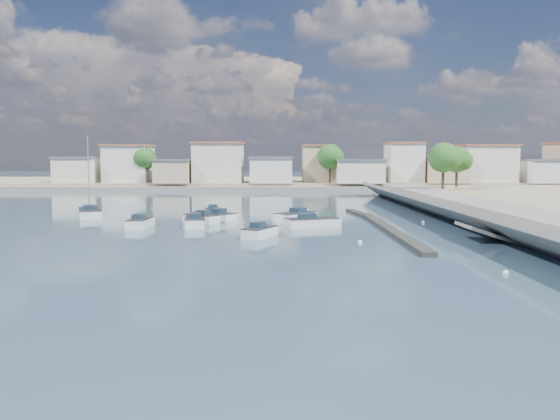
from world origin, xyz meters
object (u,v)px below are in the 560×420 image
at_px(motorboat_g, 213,213).
at_px(motorboat_h, 315,223).
at_px(motorboat_b, 261,232).
at_px(sailboat, 90,212).
at_px(motorboat_c, 213,217).
at_px(motorboat_e, 195,222).
at_px(motorboat_a, 141,223).
at_px(motorboat_f, 200,219).
at_px(motorboat_d, 293,217).

height_order(motorboat_g, motorboat_h, same).
relative_size(motorboat_b, motorboat_h, 0.73).
bearing_deg(sailboat, motorboat_c, -16.32).
xyz_separation_m(motorboat_b, motorboat_e, (-6.42, 7.30, 0.00)).
bearing_deg(motorboat_b, motorboat_a, 150.13).
bearing_deg(motorboat_b, motorboat_f, 122.60).
bearing_deg(motorboat_c, motorboat_f, -117.20).
relative_size(motorboat_a, sailboat, 0.52).
relative_size(motorboat_e, motorboat_f, 1.30).
bearing_deg(motorboat_d, motorboat_g, 156.71).
xyz_separation_m(motorboat_c, motorboat_d, (8.23, -0.44, -0.00)).
bearing_deg(motorboat_h, motorboat_c, 151.98).
relative_size(motorboat_b, motorboat_d, 0.81).
distance_m(motorboat_c, motorboat_h, 11.40).
height_order(motorboat_a, motorboat_b, same).
height_order(motorboat_e, motorboat_g, same).
bearing_deg(motorboat_a, motorboat_h, 1.01).
bearing_deg(motorboat_b, motorboat_d, 75.92).
bearing_deg(motorboat_h, sailboat, 158.57).
height_order(motorboat_a, motorboat_g, same).
xyz_separation_m(motorboat_h, sailboat, (-24.14, 9.47, 0.03)).
relative_size(motorboat_c, sailboat, 0.53).
bearing_deg(motorboat_c, motorboat_a, -136.93).
relative_size(motorboat_a, motorboat_c, 0.96).
height_order(motorboat_a, motorboat_c, same).
xyz_separation_m(motorboat_e, motorboat_f, (0.03, 2.70, -0.00)).
height_order(motorboat_b, motorboat_h, same).
xyz_separation_m(motorboat_c, sailboat, (-14.08, 4.12, 0.03)).
xyz_separation_m(motorboat_d, motorboat_e, (-9.36, -4.41, 0.00)).
distance_m(motorboat_e, motorboat_f, 2.70).
height_order(motorboat_b, motorboat_g, same).
relative_size(motorboat_f, motorboat_g, 0.80).
bearing_deg(motorboat_h, motorboat_f, 163.95).
distance_m(motorboat_f, motorboat_h, 11.61).
bearing_deg(motorboat_a, motorboat_d, 20.03).
distance_m(motorboat_a, motorboat_f, 6.04).
distance_m(motorboat_d, motorboat_e, 10.34).
distance_m(motorboat_a, sailboat, 12.65).
height_order(motorboat_d, motorboat_f, same).
relative_size(motorboat_a, motorboat_b, 1.16).
distance_m(motorboat_h, sailboat, 25.93).
height_order(motorboat_e, sailboat, sailboat).
xyz_separation_m(motorboat_d, sailboat, (-22.30, 4.56, 0.03)).
bearing_deg(sailboat, motorboat_f, -25.77).
height_order(motorboat_c, motorboat_d, same).
bearing_deg(motorboat_d, sailboat, 168.45).
bearing_deg(motorboat_g, motorboat_e, -95.10).
relative_size(motorboat_e, motorboat_g, 1.04).
xyz_separation_m(motorboat_d, motorboat_g, (-8.63, 3.72, 0.00)).
relative_size(motorboat_a, motorboat_g, 0.95).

